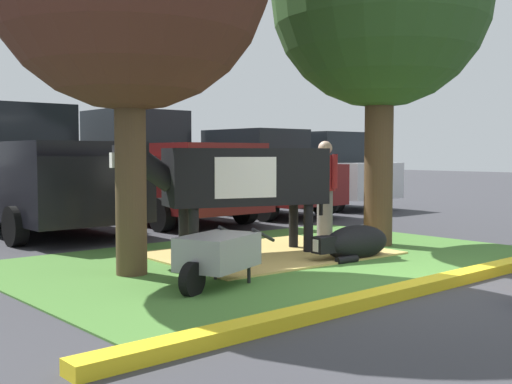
{
  "coord_description": "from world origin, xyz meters",
  "views": [
    {
      "loc": [
        -5.91,
        -4.13,
        1.47
      ],
      "look_at": [
        0.18,
        2.8,
        0.9
      ],
      "focal_mm": 44.41,
      "sensor_mm": 36.0,
      "label": 1
    }
  ],
  "objects_px": {
    "calf_lying": "(355,243)",
    "pickup_truck_black": "(33,172)",
    "person_handler": "(325,188)",
    "wheelbarrow": "(217,253)",
    "cow_holstein": "(240,178)",
    "sedan_blue": "(255,173)",
    "shade_tree_right": "(381,0)",
    "pickup_truck_maroon": "(155,169)",
    "sedan_silver": "(317,171)"
  },
  "relations": [
    {
      "from": "calf_lying",
      "to": "pickup_truck_black",
      "type": "xyz_separation_m",
      "value": [
        -2.0,
        6.18,
        0.88
      ]
    },
    {
      "from": "cow_holstein",
      "to": "person_handler",
      "type": "distance_m",
      "value": 2.03
    },
    {
      "from": "pickup_truck_maroon",
      "to": "sedan_blue",
      "type": "height_order",
      "value": "pickup_truck_maroon"
    },
    {
      "from": "calf_lying",
      "to": "sedan_silver",
      "type": "height_order",
      "value": "sedan_silver"
    },
    {
      "from": "calf_lying",
      "to": "sedan_silver",
      "type": "xyz_separation_m",
      "value": [
        5.91,
        6.25,
        0.75
      ]
    },
    {
      "from": "shade_tree_right",
      "to": "cow_holstein",
      "type": "bearing_deg",
      "value": 163.68
    },
    {
      "from": "wheelbarrow",
      "to": "pickup_truck_maroon",
      "type": "distance_m",
      "value": 7.22
    },
    {
      "from": "calf_lying",
      "to": "wheelbarrow",
      "type": "relative_size",
      "value": 0.83
    },
    {
      "from": "wheelbarrow",
      "to": "sedan_blue",
      "type": "bearing_deg",
      "value": 45.95
    },
    {
      "from": "person_handler",
      "to": "wheelbarrow",
      "type": "bearing_deg",
      "value": -154.7
    },
    {
      "from": "shade_tree_right",
      "to": "cow_holstein",
      "type": "distance_m",
      "value": 3.61
    },
    {
      "from": "cow_holstein",
      "to": "pickup_truck_black",
      "type": "xyz_separation_m",
      "value": [
        -1.02,
        4.89,
        -0.01
      ]
    },
    {
      "from": "pickup_truck_black",
      "to": "pickup_truck_maroon",
      "type": "distance_m",
      "value": 2.73
    },
    {
      "from": "wheelbarrow",
      "to": "pickup_truck_black",
      "type": "height_order",
      "value": "pickup_truck_black"
    },
    {
      "from": "pickup_truck_maroon",
      "to": "sedan_silver",
      "type": "bearing_deg",
      "value": 0.37
    },
    {
      "from": "sedan_silver",
      "to": "pickup_truck_maroon",
      "type": "bearing_deg",
      "value": -179.63
    },
    {
      "from": "pickup_truck_black",
      "to": "person_handler",
      "type": "bearing_deg",
      "value": -57.11
    },
    {
      "from": "shade_tree_right",
      "to": "sedan_blue",
      "type": "relative_size",
      "value": 1.26
    },
    {
      "from": "pickup_truck_maroon",
      "to": "sedan_blue",
      "type": "xyz_separation_m",
      "value": [
        2.54,
        -0.39,
        -0.13
      ]
    },
    {
      "from": "calf_lying",
      "to": "sedan_blue",
      "type": "relative_size",
      "value": 0.3
    },
    {
      "from": "cow_holstein",
      "to": "person_handler",
      "type": "xyz_separation_m",
      "value": [
        2.01,
        0.21,
        -0.22
      ]
    },
    {
      "from": "wheelbarrow",
      "to": "pickup_truck_black",
      "type": "xyz_separation_m",
      "value": [
        0.54,
        6.37,
        0.73
      ]
    },
    {
      "from": "shade_tree_right",
      "to": "calf_lying",
      "type": "xyz_separation_m",
      "value": [
        -1.31,
        -0.62,
        -3.6
      ]
    },
    {
      "from": "wheelbarrow",
      "to": "sedan_silver",
      "type": "bearing_deg",
      "value": 37.29
    },
    {
      "from": "sedan_blue",
      "to": "sedan_silver",
      "type": "xyz_separation_m",
      "value": [
        2.63,
        0.42,
        0.0
      ]
    },
    {
      "from": "person_handler",
      "to": "sedan_blue",
      "type": "distance_m",
      "value": 4.87
    },
    {
      "from": "calf_lying",
      "to": "sedan_blue",
      "type": "bearing_deg",
      "value": 60.64
    },
    {
      "from": "shade_tree_right",
      "to": "calf_lying",
      "type": "bearing_deg",
      "value": -154.6
    },
    {
      "from": "wheelbarrow",
      "to": "sedan_blue",
      "type": "height_order",
      "value": "sedan_blue"
    },
    {
      "from": "cow_holstein",
      "to": "person_handler",
      "type": "height_order",
      "value": "person_handler"
    },
    {
      "from": "shade_tree_right",
      "to": "sedan_blue",
      "type": "height_order",
      "value": "shade_tree_right"
    },
    {
      "from": "wheelbarrow",
      "to": "sedan_silver",
      "type": "distance_m",
      "value": 10.63
    },
    {
      "from": "calf_lying",
      "to": "wheelbarrow",
      "type": "distance_m",
      "value": 2.55
    },
    {
      "from": "person_handler",
      "to": "sedan_blue",
      "type": "height_order",
      "value": "sedan_blue"
    },
    {
      "from": "person_handler",
      "to": "pickup_truck_maroon",
      "type": "xyz_separation_m",
      "value": [
        -0.3,
        4.71,
        0.22
      ]
    },
    {
      "from": "person_handler",
      "to": "pickup_truck_black",
      "type": "bearing_deg",
      "value": 122.89
    },
    {
      "from": "wheelbarrow",
      "to": "sedan_blue",
      "type": "distance_m",
      "value": 8.38
    },
    {
      "from": "cow_holstein",
      "to": "sedan_blue",
      "type": "relative_size",
      "value": 0.69
    },
    {
      "from": "shade_tree_right",
      "to": "pickup_truck_black",
      "type": "bearing_deg",
      "value": 120.73
    },
    {
      "from": "person_handler",
      "to": "pickup_truck_black",
      "type": "xyz_separation_m",
      "value": [
        -3.03,
        4.68,
        0.22
      ]
    },
    {
      "from": "shade_tree_right",
      "to": "pickup_truck_maroon",
      "type": "height_order",
      "value": "shade_tree_right"
    },
    {
      "from": "cow_holstein",
      "to": "calf_lying",
      "type": "bearing_deg",
      "value": -52.88
    },
    {
      "from": "wheelbarrow",
      "to": "pickup_truck_maroon",
      "type": "bearing_deg",
      "value": 62.91
    },
    {
      "from": "cow_holstein",
      "to": "calf_lying",
      "type": "relative_size",
      "value": 2.3
    },
    {
      "from": "sedan_blue",
      "to": "pickup_truck_maroon",
      "type": "bearing_deg",
      "value": 171.32
    },
    {
      "from": "calf_lying",
      "to": "pickup_truck_black",
      "type": "height_order",
      "value": "pickup_truck_black"
    },
    {
      "from": "calf_lying",
      "to": "sedan_blue",
      "type": "xyz_separation_m",
      "value": [
        3.28,
        5.82,
        0.75
      ]
    },
    {
      "from": "person_handler",
      "to": "wheelbarrow",
      "type": "height_order",
      "value": "person_handler"
    },
    {
      "from": "sedan_silver",
      "to": "calf_lying",
      "type": "bearing_deg",
      "value": -133.4
    },
    {
      "from": "cow_holstein",
      "to": "wheelbarrow",
      "type": "relative_size",
      "value": 1.91
    }
  ]
}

